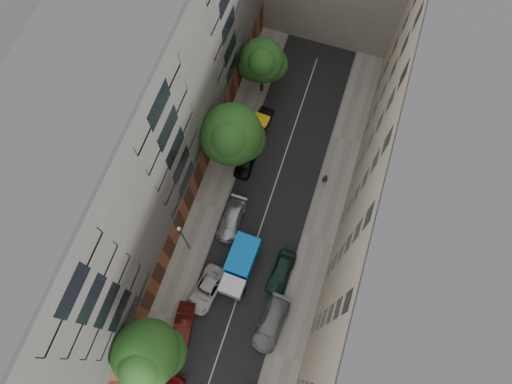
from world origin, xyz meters
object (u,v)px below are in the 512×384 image
at_px(car_left_4, 247,160).
at_px(car_left_5, 261,125).
at_px(car_left_2, 206,290).
at_px(car_left_3, 232,219).
at_px(lamp_post, 183,237).
at_px(tarp_truck, 240,265).
at_px(car_right_2, 281,272).
at_px(tree_far, 263,62).
at_px(car_right_1, 272,324).
at_px(car_left_1, 183,327).
at_px(pedestrian, 325,179).
at_px(tree_near, 147,356).
at_px(tree_mid, 232,137).

bearing_deg(car_left_4, car_left_5, 89.64).
height_order(car_left_2, car_left_3, car_left_3).
relative_size(car_left_4, lamp_post, 0.62).
relative_size(tarp_truck, car_right_2, 1.30).
bearing_deg(car_left_3, tree_far, 97.76).
height_order(car_left_5, car_right_1, car_right_1).
relative_size(car_right_1, car_right_2, 1.19).
xyz_separation_m(car_left_5, car_right_2, (6.39, -13.82, 0.05)).
bearing_deg(lamp_post, car_left_3, 52.40).
relative_size(car_left_1, car_left_2, 0.92).
height_order(car_left_3, car_left_4, car_left_4).
bearing_deg(pedestrian, car_left_2, 55.27).
distance_m(lamp_post, pedestrian, 14.89).
xyz_separation_m(car_left_1, pedestrian, (8.10, 17.13, 0.25)).
xyz_separation_m(car_right_2, tree_far, (-7.60, 18.14, 4.29)).
bearing_deg(car_left_4, lamp_post, -101.47).
distance_m(car_left_1, tree_near, 5.89).
bearing_deg(car_right_1, car_right_2, 101.65).
bearing_deg(car_left_3, car_left_5, 93.87).
bearing_deg(tree_mid, tarp_truck, -68.31).
bearing_deg(tree_mid, car_right_1, -59.38).
xyz_separation_m(tarp_truck, car_left_4, (-2.82, 10.33, -0.70)).
height_order(car_left_3, tree_far, tree_far).
xyz_separation_m(car_left_4, tree_mid, (-1.09, -0.51, 5.15)).
bearing_deg(car_right_2, car_left_1, -128.47).
distance_m(car_left_4, tree_near, 20.37).
height_order(tarp_truck, car_left_2, tarp_truck).
distance_m(car_left_1, car_right_1, 7.66).
distance_m(tarp_truck, car_right_1, 5.75).
relative_size(car_left_3, car_right_2, 1.09).
relative_size(car_left_4, tree_near, 0.48).
bearing_deg(car_left_2, tree_far, 104.30).
relative_size(tarp_truck, car_left_4, 1.36).
height_order(car_left_2, car_right_1, car_right_1).
bearing_deg(car_left_4, tarp_truck, -73.43).
xyz_separation_m(car_left_3, car_right_1, (6.40, -7.93, 0.06)).
bearing_deg(car_left_1, car_left_3, 76.24).
relative_size(car_right_2, tree_far, 0.58).
xyz_separation_m(car_right_1, tree_far, (-8.10, 22.69, 4.28)).
xyz_separation_m(car_left_2, lamp_post, (-2.89, 3.17, 3.57)).
distance_m(tree_near, tree_far, 28.21).
relative_size(lamp_post, pedestrian, 4.17).
xyz_separation_m(car_left_1, tree_far, (-0.90, 25.29, 4.31)).
xyz_separation_m(car_left_1, car_right_1, (7.20, 2.60, 0.04)).
height_order(car_left_1, car_right_2, car_right_2).
height_order(car_right_2, pedestrian, pedestrian).
bearing_deg(car_left_5, tarp_truck, -75.07).
height_order(tarp_truck, tree_far, tree_far).
relative_size(tarp_truck, tree_near, 0.66).
bearing_deg(car_left_1, tree_mid, 83.77).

